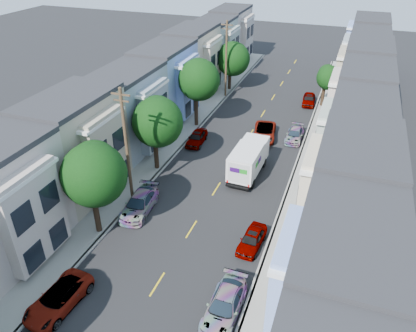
% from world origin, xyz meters
% --- Properties ---
extents(ground, '(160.00, 160.00, 0.00)m').
position_xyz_m(ground, '(0.00, 0.00, 0.00)').
color(ground, black).
rests_on(ground, ground).
extents(road_slab, '(12.00, 70.00, 0.02)m').
position_xyz_m(road_slab, '(0.00, 15.00, 0.01)').
color(road_slab, black).
rests_on(road_slab, ground).
extents(curb_left, '(0.30, 70.00, 0.15)m').
position_xyz_m(curb_left, '(-6.05, 15.00, 0.07)').
color(curb_left, gray).
rests_on(curb_left, ground).
extents(curb_right, '(0.30, 70.00, 0.15)m').
position_xyz_m(curb_right, '(6.05, 15.00, 0.07)').
color(curb_right, gray).
rests_on(curb_right, ground).
extents(sidewalk_left, '(2.60, 70.00, 0.15)m').
position_xyz_m(sidewalk_left, '(-7.35, 15.00, 0.07)').
color(sidewalk_left, gray).
rests_on(sidewalk_left, ground).
extents(sidewalk_right, '(2.60, 70.00, 0.15)m').
position_xyz_m(sidewalk_right, '(7.35, 15.00, 0.07)').
color(sidewalk_right, gray).
rests_on(sidewalk_right, ground).
extents(centerline, '(0.12, 70.00, 0.01)m').
position_xyz_m(centerline, '(0.00, 15.00, 0.00)').
color(centerline, gold).
rests_on(centerline, ground).
extents(townhouse_row_left, '(5.00, 70.00, 8.50)m').
position_xyz_m(townhouse_row_left, '(-11.15, 15.00, 0.00)').
color(townhouse_row_left, '#9BA99E').
rests_on(townhouse_row_left, ground).
extents(townhouse_row_right, '(5.00, 70.00, 8.50)m').
position_xyz_m(townhouse_row_right, '(11.15, 15.00, 0.00)').
color(townhouse_row_right, '#9BA99E').
rests_on(townhouse_row_right, ground).
extents(tree_b, '(4.70, 4.70, 7.65)m').
position_xyz_m(tree_b, '(-6.30, -2.68, 5.27)').
color(tree_b, black).
rests_on(tree_b, ground).
extents(tree_c, '(4.70, 4.70, 7.38)m').
position_xyz_m(tree_c, '(-6.30, 7.38, 5.01)').
color(tree_c, black).
rests_on(tree_c, ground).
extents(tree_d, '(4.70, 4.70, 8.02)m').
position_xyz_m(tree_d, '(-6.30, 17.84, 5.64)').
color(tree_d, black).
rests_on(tree_d, ground).
extents(tree_e, '(4.70, 4.70, 6.86)m').
position_xyz_m(tree_e, '(-6.30, 30.80, 4.50)').
color(tree_e, black).
rests_on(tree_e, ground).
extents(tree_far_r, '(3.10, 3.10, 5.47)m').
position_xyz_m(tree_far_r, '(6.89, 29.03, 3.87)').
color(tree_far_r, black).
rests_on(tree_far_r, ground).
extents(utility_pole_near, '(1.60, 0.26, 10.00)m').
position_xyz_m(utility_pole_near, '(-6.30, 2.00, 5.15)').
color(utility_pole_near, '#42301E').
rests_on(utility_pole_near, ground).
extents(utility_pole_far, '(1.60, 0.26, 10.00)m').
position_xyz_m(utility_pole_far, '(-6.30, 28.00, 5.15)').
color(utility_pole_far, '#42301E').
rests_on(utility_pole_far, ground).
extents(fedex_truck, '(2.39, 6.22, 2.98)m').
position_xyz_m(fedex_truck, '(1.97, 9.42, 1.67)').
color(fedex_truck, silver).
rests_on(fedex_truck, ground).
extents(lead_sedan, '(3.09, 5.37, 1.41)m').
position_xyz_m(lead_sedan, '(1.66, 17.49, 0.70)').
color(lead_sedan, black).
rests_on(lead_sedan, ground).
extents(parked_left_b, '(2.53, 4.86, 1.31)m').
position_xyz_m(parked_left_b, '(-4.90, -9.68, 0.65)').
color(parked_left_b, black).
rests_on(parked_left_b, ground).
extents(parked_left_c, '(2.51, 5.03, 1.46)m').
position_xyz_m(parked_left_c, '(-4.90, 0.75, 0.73)').
color(parked_left_c, '#979797').
rests_on(parked_left_c, ground).
extents(parked_left_d, '(1.83, 4.23, 1.34)m').
position_xyz_m(parked_left_d, '(-4.90, 13.65, 0.67)').
color(parked_left_d, black).
rests_on(parked_left_d, ground).
extents(parked_right_a, '(1.99, 4.66, 1.39)m').
position_xyz_m(parked_right_a, '(4.90, -6.68, 0.70)').
color(parked_right_a, '#4C4E52').
rests_on(parked_right_a, ground).
extents(parked_right_b, '(1.79, 3.98, 1.26)m').
position_xyz_m(parked_right_b, '(4.90, -0.23, 0.63)').
color(parked_right_b, silver).
rests_on(parked_right_b, ground).
extents(parked_right_c, '(1.74, 4.07, 1.22)m').
position_xyz_m(parked_right_c, '(4.90, 18.16, 0.61)').
color(parked_right_c, black).
rests_on(parked_right_c, ground).
extents(parked_right_d, '(1.95, 4.30, 1.36)m').
position_xyz_m(parked_right_d, '(4.90, 29.12, 0.68)').
color(parked_right_d, '#101C3F').
rests_on(parked_right_d, ground).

